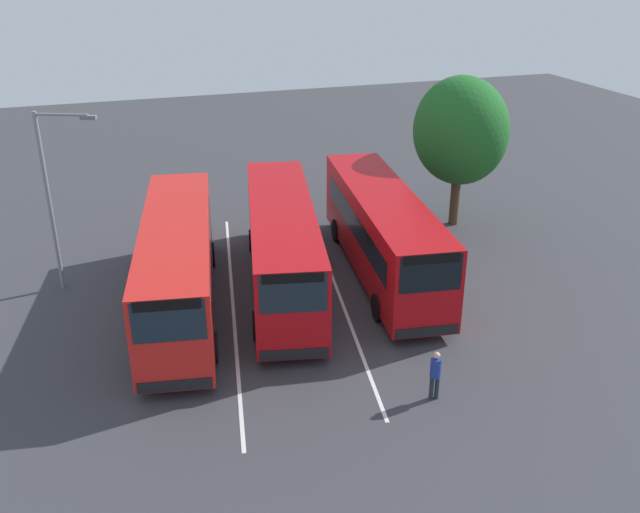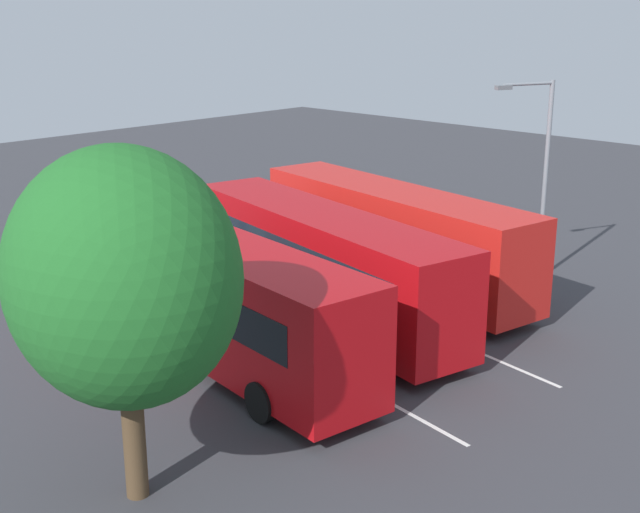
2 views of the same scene
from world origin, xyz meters
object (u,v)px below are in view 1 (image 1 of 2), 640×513
Objects in this scene: bus_center_left at (282,244)px; depot_tree at (461,131)px; bus_center_right at (383,231)px; street_lamp at (53,190)px; bus_far_left at (178,263)px; pedestrian at (435,372)px.

depot_tree is at bearing 125.04° from bus_center_left.
street_lamp is at bearing -94.37° from bus_center_right.
bus_center_right is 12.54m from street_lamp.
bus_center_right is (-0.02, 4.15, 0.00)m from bus_center_left.
bus_far_left is 1.00× the size of bus_center_right.
depot_tree is (-4.02, 5.40, 2.65)m from bus_center_right.
depot_tree is at bearing -15.42° from pedestrian.
bus_far_left is 10.09m from pedestrian.
bus_center_left is 1.00× the size of bus_center_right.
street_lamp is 0.99× the size of depot_tree.
pedestrian is at bearing 48.36° from bus_far_left.
bus_center_right is 8.61m from pedestrian.
bus_center_left is at bearing -67.03° from depot_tree.
bus_center_right is (-0.51, 8.14, 0.00)m from bus_far_left.
street_lamp reaches higher than bus_center_right.
bus_far_left is 1.68× the size of depot_tree.
depot_tree is at bearing 27.30° from street_lamp.
bus_center_right is 1.68× the size of depot_tree.
bus_far_left and bus_center_right have the same top height.
pedestrian is at bearing -4.69° from bus_center_right.
pedestrian is at bearing -30.43° from depot_tree.
bus_far_left is at bearing 53.69° from pedestrian.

